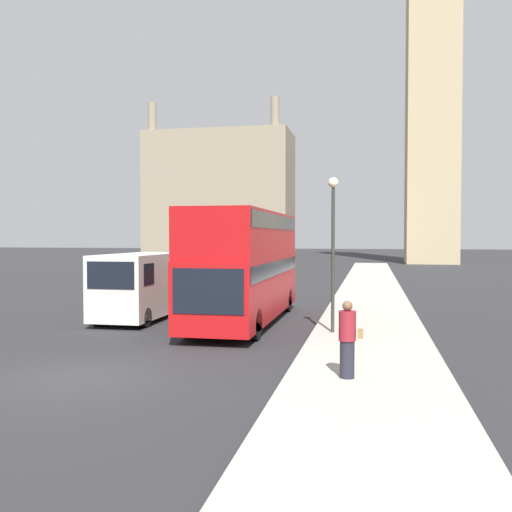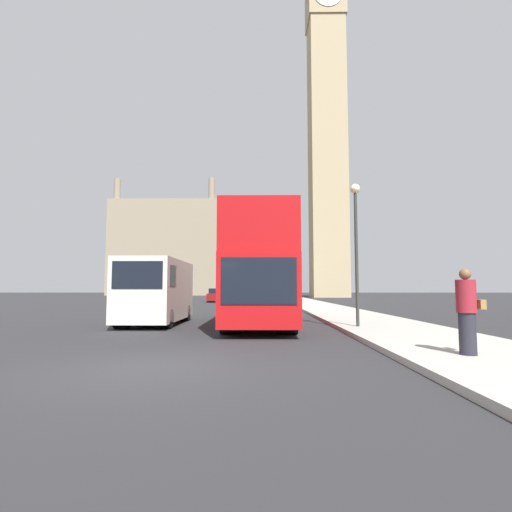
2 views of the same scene
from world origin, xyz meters
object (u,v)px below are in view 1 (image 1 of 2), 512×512
Objects in this scene: red_double_decker_bus at (245,261)px; pedestrian at (348,340)px; white_van at (140,285)px; parked_sedan at (260,267)px; street_lamp at (333,230)px.

pedestrian is at bearing -63.48° from red_double_decker_bus.
white_van is 12.34m from pedestrian.
white_van is at bearing -88.92° from parked_sedan.
red_double_decker_bus is 9.91m from pedestrian.
parked_sedan is at bearing 104.02° from pedestrian.
white_van is at bearing -178.14° from red_double_decker_bus.
street_lamp is at bearing 96.86° from pedestrian.
street_lamp is (8.04, -2.32, 2.22)m from white_van.
street_lamp reaches higher than red_double_decker_bus.
red_double_decker_bus is at bearing -80.16° from parked_sedan.
red_double_decker_bus is 4.54m from white_van.
white_van is (-4.42, -0.14, -0.99)m from red_double_decker_bus.
red_double_decker_bus is 1.92× the size of white_van.
pedestrian is at bearing -83.14° from street_lamp.
red_double_decker_bus is 2.53× the size of parked_sedan.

